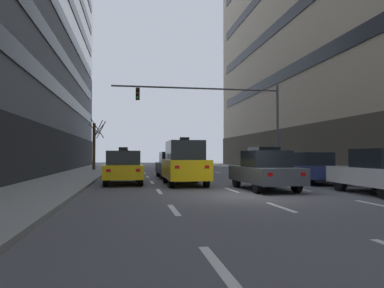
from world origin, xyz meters
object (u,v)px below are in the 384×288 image
Objects in this scene: taxi_driving_1 at (123,168)px; car_driving_5 at (265,171)px; street_tree_0 at (95,144)px; car_driving_2 at (125,162)px; car_parked_1 at (382,172)px; car_parked_3 at (263,162)px; car_driving_0 at (173,165)px; taxi_driving_3 at (184,163)px; traffic_signal_0 at (227,108)px; car_parked_2 at (311,168)px; taxi_driving_4 at (125,164)px.

taxi_driving_1 is 7.34m from car_driving_5.
car_driving_2 is at bearing -0.05° from street_tree_0.
car_parked_1 is 1.10× the size of car_parked_3.
car_parked_3 is at bearing 69.39° from car_driving_5.
car_driving_0 is 0.97× the size of street_tree_0.
street_tree_0 is at bearing 114.41° from car_driving_5.
taxi_driving_3 is 0.37× the size of traffic_signal_0.
car_parked_1 is at bearing -90.00° from car_parked_2.
car_driving_2 is at bearing 105.82° from car_driving_0.
taxi_driving_1 is 1.07× the size of car_driving_2.
car_parked_1 is at bearing -34.69° from car_driving_5.
taxi_driving_4 is 1.04× the size of car_parked_2.
street_tree_0 is at bearing 100.62° from taxi_driving_1.
car_driving_5 is at bearing -65.59° from street_tree_0.
taxi_driving_3 is 0.97× the size of car_parked_1.
car_parked_2 is at bearing -1.08° from taxi_driving_3.
car_driving_0 reaches higher than car_driving_5.
taxi_driving_3 reaches higher than taxi_driving_1.
car_parked_2 is (3.64, 2.91, -0.03)m from car_driving_5.
taxi_driving_4 is 0.97× the size of car_parked_1.
car_driving_5 is (6.10, -19.60, 0.04)m from car_driving_2.
traffic_signal_0 reaches higher than car_driving_0.
taxi_driving_1 is at bearing 144.98° from car_driving_5.
car_driving_2 is at bearing 128.91° from traffic_signal_0.
traffic_signal_0 is (-2.45, 13.08, 4.00)m from car_parked_1.
car_driving_5 is at bearing -45.31° from taxi_driving_3.
taxi_driving_1 is 0.98× the size of car_parked_1.
car_parked_3 reaches higher than car_driving_2.
street_tree_0 reaches higher than car_driving_2.
car_driving_0 is 11.59m from car_driving_2.
car_parked_1 is at bearing -90.01° from car_parked_3.
street_tree_0 is at bearing 141.70° from car_parked_3.
car_parked_1 is 13.90m from traffic_signal_0.
car_driving_0 is 12.80m from car_parked_1.
car_driving_2 is 0.92× the size of car_parked_1.
car_parked_2 is at bearing -40.08° from car_driving_0.
taxi_driving_4 is 1.07× the size of car_parked_3.
street_tree_0 is at bearing 119.55° from car_parked_1.
car_driving_0 is 5.11m from taxi_driving_4.
taxi_driving_3 is (3.01, -1.18, 0.25)m from taxi_driving_1.
car_driving_0 is at bearing 109.20° from car_driving_5.
car_driving_5 is 21.59m from street_tree_0.
car_parked_1 is at bearing -79.40° from traffic_signal_0.
taxi_driving_3 is (3.10, -16.57, 0.31)m from car_driving_2.
car_parked_1 is 25.48m from street_tree_0.
taxi_driving_1 is (-3.07, -4.24, 0.01)m from car_driving_0.
car_parked_2 is (9.66, -9.63, -0.03)m from taxi_driving_4.
car_parked_3 is (9.75, -9.90, 0.23)m from car_driving_2.
taxi_driving_3 is 9.41m from car_parked_3.
car_parked_2 is at bearing -44.91° from taxi_driving_4.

